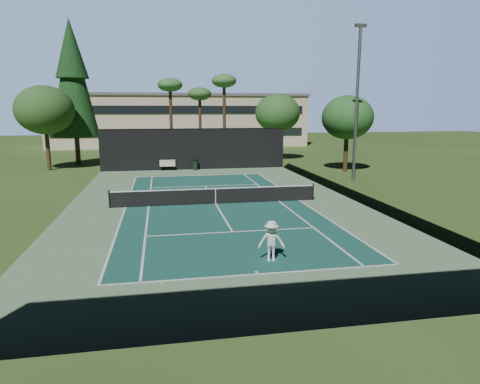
% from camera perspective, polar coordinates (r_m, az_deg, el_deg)
% --- Properties ---
extents(ground, '(160.00, 160.00, 0.00)m').
position_cam_1_polar(ground, '(26.85, -3.27, -1.60)').
color(ground, '#314F1D').
rests_on(ground, ground).
extents(apron_slab, '(18.00, 32.00, 0.01)m').
position_cam_1_polar(apron_slab, '(26.85, -3.27, -1.59)').
color(apron_slab, '#5F875E').
rests_on(apron_slab, ground).
extents(court_surface, '(10.97, 23.77, 0.01)m').
position_cam_1_polar(court_surface, '(26.84, -3.27, -1.58)').
color(court_surface, '#184F45').
rests_on(court_surface, ground).
extents(court_lines, '(11.07, 23.87, 0.01)m').
position_cam_1_polar(court_lines, '(26.84, -3.27, -1.56)').
color(court_lines, white).
rests_on(court_lines, ground).
extents(tennis_net, '(12.90, 0.10, 1.10)m').
position_cam_1_polar(tennis_net, '(26.73, -3.28, -0.44)').
color(tennis_net, black).
rests_on(tennis_net, ground).
extents(fence, '(18.04, 32.05, 4.03)m').
position_cam_1_polar(fence, '(26.55, -3.33, 2.66)').
color(fence, black).
rests_on(fence, ground).
extents(player, '(1.13, 0.78, 1.61)m').
position_cam_1_polar(player, '(16.73, 4.22, -6.53)').
color(player, white).
rests_on(player, ground).
extents(tennis_ball_a, '(0.07, 0.07, 0.07)m').
position_cam_1_polar(tennis_ball_a, '(15.07, -10.40, -11.82)').
color(tennis_ball_a, '#D9F237').
rests_on(tennis_ball_a, ground).
extents(tennis_ball_b, '(0.07, 0.07, 0.07)m').
position_cam_1_polar(tennis_ball_b, '(27.17, -10.69, -1.55)').
color(tennis_ball_b, gold).
rests_on(tennis_ball_b, ground).
extents(tennis_ball_c, '(0.06, 0.06, 0.06)m').
position_cam_1_polar(tennis_ball_c, '(28.92, -3.03, -0.63)').
color(tennis_ball_c, gold).
rests_on(tennis_ball_c, ground).
extents(tennis_ball_d, '(0.07, 0.07, 0.07)m').
position_cam_1_polar(tennis_ball_d, '(31.29, -16.44, -0.17)').
color(tennis_ball_d, '#C8DC32').
rests_on(tennis_ball_d, ground).
extents(park_bench, '(1.50, 0.45, 1.02)m').
position_cam_1_polar(park_bench, '(42.13, -9.64, 3.59)').
color(park_bench, beige).
rests_on(park_bench, ground).
extents(trash_bin, '(0.56, 0.56, 0.95)m').
position_cam_1_polar(trash_bin, '(42.09, -5.97, 3.58)').
color(trash_bin, black).
rests_on(trash_bin, ground).
extents(pine_tree, '(4.80, 4.80, 15.00)m').
position_cam_1_polar(pine_tree, '(48.93, -21.48, 14.58)').
color(pine_tree, '#48321F').
rests_on(pine_tree, ground).
extents(palm_a, '(2.80, 2.80, 9.32)m').
position_cam_1_polar(palm_a, '(50.08, -9.30, 13.51)').
color(palm_a, '#402B1B').
rests_on(palm_a, ground).
extents(palm_b, '(2.80, 2.80, 8.42)m').
position_cam_1_polar(palm_b, '(52.24, -5.40, 12.58)').
color(palm_b, '#412B1C').
rests_on(palm_b, ground).
extents(palm_c, '(2.80, 2.80, 9.77)m').
position_cam_1_polar(palm_c, '(49.62, -2.13, 14.14)').
color(palm_c, '#462B1E').
rests_on(palm_c, ground).
extents(decid_tree_a, '(5.12, 5.12, 7.62)m').
position_cam_1_polar(decid_tree_a, '(49.80, 5.03, 10.44)').
color(decid_tree_a, '#4D3221').
rests_on(decid_tree_a, ground).
extents(decid_tree_b, '(4.80, 4.80, 7.14)m').
position_cam_1_polar(decid_tree_b, '(41.75, 14.13, 9.60)').
color(decid_tree_b, '#422E1C').
rests_on(decid_tree_b, ground).
extents(decid_tree_c, '(5.44, 5.44, 8.09)m').
position_cam_1_polar(decid_tree_c, '(45.29, -24.60, 9.89)').
color(decid_tree_c, '#47331E').
rests_on(decid_tree_c, ground).
extents(campus_building, '(40.50, 12.50, 8.30)m').
position_cam_1_polar(campus_building, '(72.08, -8.02, 9.55)').
color(campus_building, beige).
rests_on(campus_building, ground).
extents(light_pole, '(0.90, 0.25, 12.22)m').
position_cam_1_polar(light_pole, '(35.46, 15.31, 11.59)').
color(light_pole, gray).
rests_on(light_pole, ground).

